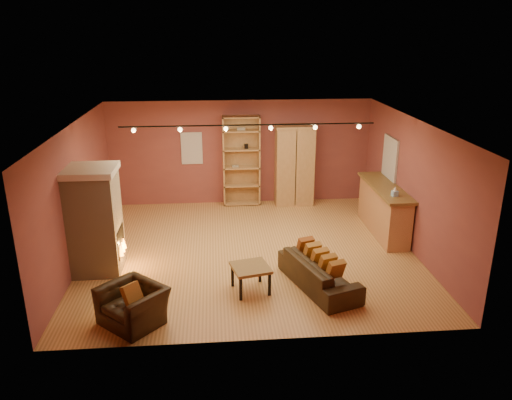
{
  "coord_description": "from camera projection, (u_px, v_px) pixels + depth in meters",
  "views": [
    {
      "loc": [
        -0.71,
        -9.83,
        4.61
      ],
      "look_at": [
        0.16,
        0.2,
        1.1
      ],
      "focal_mm": 35.0,
      "sensor_mm": 36.0,
      "label": 1
    }
  ],
  "objects": [
    {
      "name": "bookcase",
      "position": [
        241.0,
        160.0,
        13.35
      ],
      "size": [
        0.99,
        0.38,
        2.42
      ],
      "color": "tan",
      "rests_on": "floor"
    },
    {
      "name": "floor",
      "position": [
        250.0,
        251.0,
        10.82
      ],
      "size": [
        7.0,
        7.0,
        0.0
      ],
      "primitive_type": "plane",
      "color": "#AC763D",
      "rests_on": "ground"
    },
    {
      "name": "back_wall",
      "position": [
        241.0,
        153.0,
        13.42
      ],
      "size": [
        7.0,
        0.02,
        2.8
      ],
      "primitive_type": "cube",
      "color": "brown",
      "rests_on": "floor"
    },
    {
      "name": "right_wall",
      "position": [
        413.0,
        185.0,
        10.64
      ],
      "size": [
        0.02,
        6.5,
        2.8
      ],
      "primitive_type": "cube",
      "color": "brown",
      "rests_on": "floor"
    },
    {
      "name": "armchair",
      "position": [
        132.0,
        299.0,
        8.08
      ],
      "size": [
        1.15,
        1.13,
        0.85
      ],
      "rotation": [
        0.0,
        0.0,
        -0.75
      ],
      "color": "black",
      "rests_on": "floor"
    },
    {
      "name": "loveseat",
      "position": [
        319.0,
        267.0,
        9.23
      ],
      "size": [
        1.15,
        2.01,
        0.79
      ],
      "rotation": [
        0.0,
        0.0,
        1.9
      ],
      "color": "black",
      "rests_on": "floor"
    },
    {
      "name": "back_window",
      "position": [
        192.0,
        148.0,
        13.24
      ],
      "size": [
        0.56,
        0.04,
        0.86
      ],
      "primitive_type": "cube",
      "color": "beige",
      "rests_on": "back_wall"
    },
    {
      "name": "tissue_box",
      "position": [
        395.0,
        192.0,
        10.73
      ],
      "size": [
        0.13,
        0.13,
        0.22
      ],
      "rotation": [
        0.0,
        0.0,
        0.12
      ],
      "color": "#86B2D7",
      "rests_on": "bar_counter"
    },
    {
      "name": "armoire",
      "position": [
        294.0,
        165.0,
        13.37
      ],
      "size": [
        1.07,
        0.61,
        2.17
      ],
      "color": "tan",
      "rests_on": "floor"
    },
    {
      "name": "bar_counter",
      "position": [
        384.0,
        209.0,
        11.63
      ],
      "size": [
        0.64,
        2.39,
        1.15
      ],
      "color": "tan",
      "rests_on": "floor"
    },
    {
      "name": "track_rail",
      "position": [
        248.0,
        127.0,
        10.12
      ],
      "size": [
        5.2,
        0.09,
        0.13
      ],
      "color": "black",
      "rests_on": "ceiling"
    },
    {
      "name": "left_wall",
      "position": [
        77.0,
        194.0,
        10.08
      ],
      "size": [
        0.02,
        6.5,
        2.8
      ],
      "primitive_type": "cube",
      "color": "brown",
      "rests_on": "floor"
    },
    {
      "name": "fireplace",
      "position": [
        95.0,
        220.0,
        9.66
      ],
      "size": [
        1.01,
        0.98,
        2.12
      ],
      "color": "#C5B089",
      "rests_on": "floor"
    },
    {
      "name": "ceiling",
      "position": [
        249.0,
        123.0,
        9.9
      ],
      "size": [
        7.0,
        7.0,
        0.0
      ],
      "primitive_type": "plane",
      "rotation": [
        3.14,
        0.0,
        0.0
      ],
      "color": "brown",
      "rests_on": "back_wall"
    },
    {
      "name": "coffee_table",
      "position": [
        251.0,
        270.0,
        9.07
      ],
      "size": [
        0.78,
        0.78,
        0.49
      ],
      "rotation": [
        0.0,
        0.0,
        0.23
      ],
      "color": "brown",
      "rests_on": "floor"
    },
    {
      "name": "right_window",
      "position": [
        390.0,
        158.0,
        11.87
      ],
      "size": [
        0.05,
        0.9,
        1.0
      ],
      "primitive_type": "cube",
      "color": "beige",
      "rests_on": "right_wall"
    }
  ]
}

